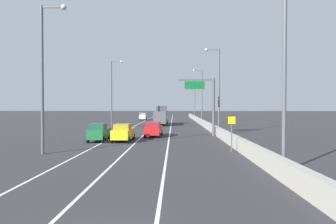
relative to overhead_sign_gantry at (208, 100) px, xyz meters
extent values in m
plane|color=#2D2D30|center=(-6.49, 32.83, -4.73)|extent=(320.00, 320.00, 0.00)
cube|color=silver|center=(-11.99, 23.83, -4.73)|extent=(0.16, 130.00, 0.00)
cube|color=silver|center=(-8.49, 23.83, -4.73)|extent=(0.16, 130.00, 0.00)
cube|color=silver|center=(-4.99, 23.83, -4.73)|extent=(0.16, 130.00, 0.00)
cube|color=#9E998E|center=(1.34, 8.83, -4.18)|extent=(0.60, 120.00, 1.10)
cylinder|color=#47474C|center=(0.74, 0.02, -0.98)|extent=(0.36, 0.36, 7.50)
cube|color=#47474C|center=(-1.51, 0.02, 2.57)|extent=(4.50, 0.20, 0.20)
cube|color=#0C5923|center=(-1.73, -0.10, 1.87)|extent=(2.60, 0.10, 1.00)
cylinder|color=#4C4C51|center=(0.44, -13.37, -3.53)|extent=(0.10, 0.10, 2.40)
cube|color=yellow|center=(0.44, -13.41, -2.03)|extent=(0.60, 0.04, 0.60)
cylinder|color=#4C4C51|center=(2.08, -20.67, 1.26)|extent=(0.24, 0.24, 11.97)
cylinder|color=#4C4C51|center=(1.93, 3.26, 1.26)|extent=(0.24, 0.24, 11.97)
cube|color=#4C4C51|center=(1.03, 3.26, 7.09)|extent=(1.80, 0.12, 0.12)
sphere|color=beige|center=(0.13, 3.26, 7.09)|extent=(0.44, 0.44, 0.44)
cylinder|color=#4C4C51|center=(1.83, 27.20, 1.26)|extent=(0.24, 0.24, 11.97)
cube|color=#4C4C51|center=(0.93, 27.20, 7.09)|extent=(1.80, 0.12, 0.12)
sphere|color=beige|center=(0.03, 27.20, 7.09)|extent=(0.44, 0.44, 0.44)
cylinder|color=#4C4C51|center=(1.95, 51.13, 1.26)|extent=(0.24, 0.24, 11.97)
cube|color=#4C4C51|center=(1.05, 51.13, 7.09)|extent=(1.80, 0.12, 0.12)
sphere|color=beige|center=(0.15, 51.13, 7.09)|extent=(0.44, 0.44, 0.44)
cylinder|color=#4C4C51|center=(-15.03, -14.67, 1.26)|extent=(0.24, 0.24, 11.97)
cube|color=#4C4C51|center=(-14.13, -14.67, 7.09)|extent=(1.80, 0.12, 0.12)
sphere|color=beige|center=(-13.23, -14.67, 7.09)|extent=(0.44, 0.44, 0.44)
cylinder|color=#4C4C51|center=(-15.61, 14.05, 1.26)|extent=(0.24, 0.24, 11.97)
cube|color=#4C4C51|center=(-14.71, 14.05, 7.09)|extent=(1.80, 0.12, 0.12)
sphere|color=beige|center=(-13.81, 14.05, 7.09)|extent=(0.44, 0.44, 0.44)
cube|color=gold|center=(-10.04, -5.72, -3.89)|extent=(1.95, 4.61, 1.00)
cube|color=olive|center=(-10.05, -6.18, -3.09)|extent=(1.69, 2.09, 0.60)
cylinder|color=black|center=(-10.88, -3.87, -4.39)|extent=(0.23, 0.68, 0.68)
cylinder|color=black|center=(-9.16, -3.89, -4.39)|extent=(0.23, 0.68, 0.68)
cylinder|color=black|center=(-10.93, -7.55, -4.39)|extent=(0.23, 0.68, 0.68)
cylinder|color=black|center=(-9.21, -7.58, -4.39)|extent=(0.23, 0.68, 0.68)
cube|color=#B7B7BC|center=(-13.02, 42.44, -3.85)|extent=(1.92, 4.13, 1.08)
cube|color=gray|center=(-13.01, 42.04, -3.00)|extent=(1.63, 1.88, 0.60)
cylinder|color=black|center=(-13.89, 44.00, -4.39)|extent=(0.24, 0.69, 0.68)
cylinder|color=black|center=(-12.26, 44.06, -4.39)|extent=(0.24, 0.69, 0.68)
cylinder|color=black|center=(-13.79, 40.83, -4.39)|extent=(0.24, 0.69, 0.68)
cylinder|color=black|center=(-12.16, 40.88, -4.39)|extent=(0.24, 0.69, 0.68)
cube|color=red|center=(-7.01, -0.78, -3.93)|extent=(2.07, 4.86, 0.92)
cube|color=maroon|center=(-7.02, -1.26, -3.17)|extent=(1.74, 2.22, 0.60)
cylinder|color=black|center=(-7.79, 1.20, -4.39)|extent=(0.25, 0.69, 0.68)
cylinder|color=black|center=(-6.07, 1.13, -4.39)|extent=(0.25, 0.69, 0.68)
cylinder|color=black|center=(-7.94, -2.69, -4.39)|extent=(0.25, 0.69, 0.68)
cylinder|color=black|center=(-6.22, -2.76, -4.39)|extent=(0.25, 0.69, 0.68)
cube|color=#196033|center=(-12.77, -5.59, -3.88)|extent=(1.87, 4.68, 1.01)
cube|color=#1C4633|center=(-12.76, -6.05, -3.07)|extent=(1.58, 2.13, 0.60)
cylinder|color=black|center=(-13.62, -3.76, -4.39)|extent=(0.24, 0.69, 0.68)
cylinder|color=black|center=(-12.06, -3.71, -4.39)|extent=(0.24, 0.69, 0.68)
cylinder|color=black|center=(-13.49, -7.48, -4.39)|extent=(0.24, 0.69, 0.68)
cylinder|color=black|center=(-11.93, -7.43, -4.39)|extent=(0.24, 0.69, 0.68)
cube|color=#4C4C51|center=(-7.07, 21.89, -3.06)|extent=(2.57, 9.94, 2.34)
cube|color=#3A3A45|center=(-7.03, 24.07, -1.34)|extent=(2.15, 2.21, 1.10)
cylinder|color=black|center=(-8.12, 26.16, -4.23)|extent=(0.24, 1.00, 1.00)
cylinder|color=black|center=(-5.88, 26.12, -4.23)|extent=(0.24, 1.00, 1.00)
cylinder|color=black|center=(-8.26, 17.65, -4.23)|extent=(0.24, 1.00, 1.00)
cylinder|color=black|center=(-6.02, 17.62, -4.23)|extent=(0.24, 1.00, 1.00)
camera|label=1|loc=(-4.42, -37.97, -0.83)|focal=31.19mm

